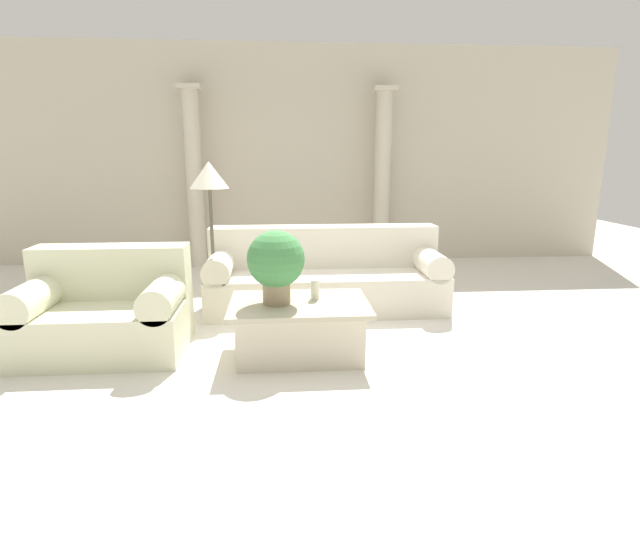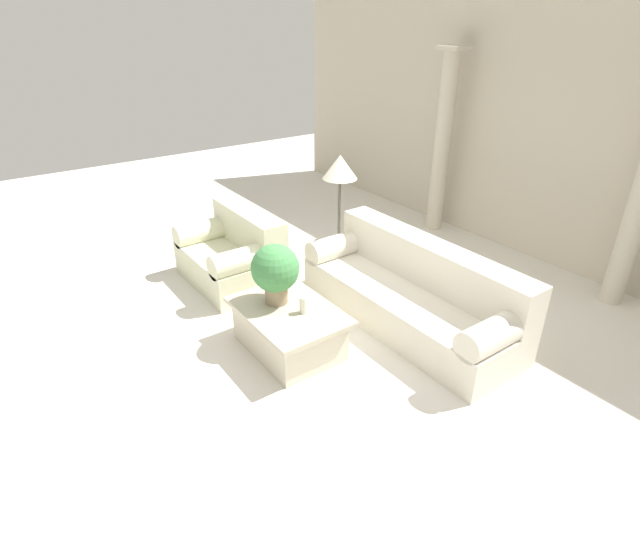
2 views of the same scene
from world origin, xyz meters
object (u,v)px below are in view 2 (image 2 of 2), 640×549
at_px(sofa_long, 412,293).
at_px(potted_plant, 275,270).
at_px(coffee_table, 289,329).
at_px(loveseat, 234,253).
at_px(floor_lamp, 340,175).

distance_m(sofa_long, potted_plant, 1.50).
bearing_deg(coffee_table, potted_plant, -174.80).
distance_m(loveseat, coffee_table, 1.64).
bearing_deg(sofa_long, coffee_table, -104.07).
xyz_separation_m(sofa_long, potted_plant, (-0.51, -1.34, 0.45)).
height_order(sofa_long, coffee_table, sofa_long).
bearing_deg(floor_lamp, coffee_table, -55.85).
height_order(loveseat, potted_plant, potted_plant).
bearing_deg(sofa_long, potted_plant, -110.99).
xyz_separation_m(sofa_long, loveseat, (-1.95, -1.08, 0.01)).
height_order(sofa_long, floor_lamp, floor_lamp).
bearing_deg(loveseat, coffee_table, -8.46).
bearing_deg(coffee_table, loveseat, 171.54).
distance_m(loveseat, potted_plant, 1.52).
relative_size(loveseat, floor_lamp, 0.84).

